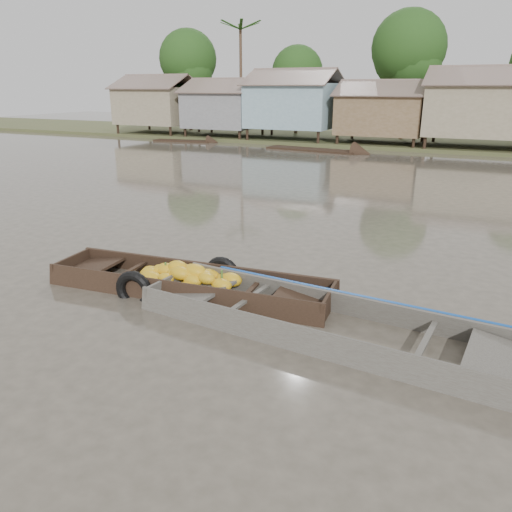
% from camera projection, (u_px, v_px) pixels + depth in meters
% --- Properties ---
extents(ground, '(120.00, 120.00, 0.00)m').
position_uv_depth(ground, '(239.00, 326.00, 9.05)').
color(ground, '#474136').
rests_on(ground, ground).
extents(riverbank, '(120.00, 12.47, 10.22)m').
position_uv_depth(riverbank, '(491.00, 102.00, 34.06)').
color(riverbank, '#384723').
rests_on(riverbank, ground).
extents(banana_boat, '(6.24, 2.02, 0.87)m').
position_uv_depth(banana_boat, '(185.00, 282.00, 10.53)').
color(banana_boat, black).
rests_on(banana_boat, ground).
extents(viewer_boat, '(7.17, 2.40, 0.57)m').
position_uv_depth(viewer_boat, '(329.00, 330.00, 8.78)').
color(viewer_boat, '#3D3A34').
rests_on(viewer_boat, ground).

